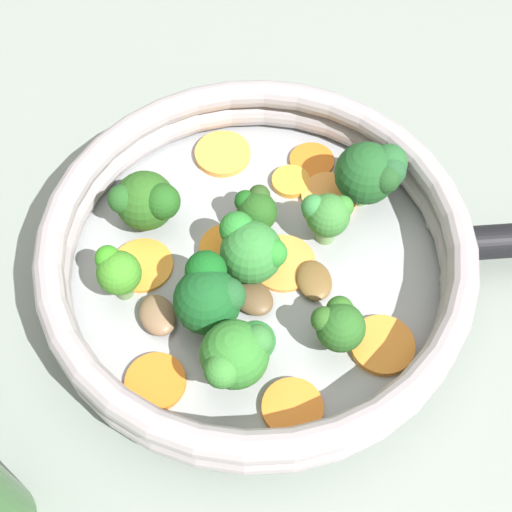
# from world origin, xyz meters

# --- Properties ---
(ground_plane) EXTENTS (4.00, 4.00, 0.00)m
(ground_plane) POSITION_xyz_m (0.00, 0.00, 0.00)
(ground_plane) COLOR gray
(skillet) EXTENTS (0.28, 0.28, 0.02)m
(skillet) POSITION_xyz_m (0.00, 0.00, 0.01)
(skillet) COLOR #939699
(skillet) RESTS_ON ground_plane
(skillet_rim_wall) EXTENTS (0.30, 0.30, 0.04)m
(skillet_rim_wall) POSITION_xyz_m (0.00, 0.00, 0.04)
(skillet_rim_wall) COLOR #9B9295
(skillet_rim_wall) RESTS_ON skillet
(skillet_rivet_left) EXTENTS (0.01, 0.01, 0.01)m
(skillet_rivet_left) POSITION_xyz_m (-0.07, 0.11, 0.02)
(skillet_rivet_left) COLOR #989896
(skillet_rivet_left) RESTS_ON skillet
(skillet_rivet_right) EXTENTS (0.01, 0.01, 0.01)m
(skillet_rivet_right) POSITION_xyz_m (-0.10, 0.08, 0.02)
(skillet_rivet_right) COLOR #95919A
(skillet_rivet_right) RESTS_ON skillet
(carrot_slice_0) EXTENTS (0.06, 0.06, 0.00)m
(carrot_slice_0) POSITION_xyz_m (-0.08, 0.01, 0.02)
(carrot_slice_0) COLOR #F79640
(carrot_slice_0) RESTS_ON skillet
(carrot_slice_1) EXTENTS (0.03, 0.03, 0.01)m
(carrot_slice_1) POSITION_xyz_m (-0.08, -0.02, 0.02)
(carrot_slice_1) COLOR gold
(carrot_slice_1) RESTS_ON skillet
(carrot_slice_2) EXTENTS (0.05, 0.05, 0.01)m
(carrot_slice_2) POSITION_xyz_m (0.07, 0.08, 0.02)
(carrot_slice_2) COLOR orange
(carrot_slice_2) RESTS_ON skillet
(carrot_slice_3) EXTENTS (0.05, 0.05, 0.00)m
(carrot_slice_3) POSITION_xyz_m (0.11, 0.00, 0.02)
(carrot_slice_3) COLOR orange
(carrot_slice_3) RESTS_ON skillet
(carrot_slice_4) EXTENTS (0.05, 0.05, 0.01)m
(carrot_slice_4) POSITION_xyz_m (-0.07, -0.08, 0.02)
(carrot_slice_4) COLOR #F8993C
(carrot_slice_4) RESTS_ON skillet
(carrot_slice_5) EXTENTS (0.06, 0.06, 0.01)m
(carrot_slice_5) POSITION_xyz_m (-0.00, 0.10, 0.02)
(carrot_slice_5) COLOR orange
(carrot_slice_5) RESTS_ON skillet
(carrot_slice_6) EXTENTS (0.05, 0.05, 0.00)m
(carrot_slice_6) POSITION_xyz_m (-0.10, -0.02, 0.02)
(carrot_slice_6) COLOR orange
(carrot_slice_6) RESTS_ON skillet
(carrot_slice_7) EXTENTS (0.06, 0.06, 0.00)m
(carrot_slice_7) POSITION_xyz_m (0.05, -0.07, 0.02)
(carrot_slice_7) COLOR orange
(carrot_slice_7) RESTS_ON skillet
(carrot_slice_8) EXTENTS (0.05, 0.05, 0.00)m
(carrot_slice_8) POSITION_xyz_m (0.00, -0.03, 0.02)
(carrot_slice_8) COLOR orange
(carrot_slice_8) RESTS_ON skillet
(carrot_slice_9) EXTENTS (0.06, 0.06, 0.00)m
(carrot_slice_9) POSITION_xyz_m (-0.01, 0.01, 0.02)
(carrot_slice_9) COLOR #F9953F
(carrot_slice_9) RESTS_ON skillet
(broccoli_floret_0) EXTENTS (0.03, 0.03, 0.04)m
(broccoli_floret_0) POSITION_xyz_m (0.07, -0.06, 0.04)
(broccoli_floret_0) COLOR #688851
(broccoli_floret_0) RESTS_ON skillet
(broccoli_floret_1) EXTENTS (0.03, 0.03, 0.04)m
(broccoli_floret_1) POSITION_xyz_m (-0.03, -0.02, 0.04)
(broccoli_floret_1) COLOR #5E8E56
(broccoli_floret_1) RESTS_ON skillet
(broccoli_floret_2) EXTENTS (0.05, 0.04, 0.05)m
(broccoli_floret_2) POSITION_xyz_m (0.07, 0.04, 0.05)
(broccoli_floret_2) COLOR #7B975F
(broccoli_floret_2) RESTS_ON skillet
(broccoli_floret_3) EXTENTS (0.04, 0.05, 0.05)m
(broccoli_floret_3) POSITION_xyz_m (0.00, -0.00, 0.04)
(broccoli_floret_3) COLOR #79A15A
(broccoli_floret_3) RESTS_ON skillet
(broccoli_floret_4) EXTENTS (0.03, 0.04, 0.04)m
(broccoli_floret_4) POSITION_xyz_m (0.02, 0.08, 0.04)
(broccoli_floret_4) COLOR #6D874C
(broccoli_floret_4) RESTS_ON skillet
(broccoli_floret_5) EXTENTS (0.03, 0.03, 0.04)m
(broccoli_floret_5) POSITION_xyz_m (-0.05, 0.02, 0.04)
(broccoli_floret_5) COLOR #6F985B
(broccoli_floret_5) RESTS_ON skillet
(broccoli_floret_6) EXTENTS (0.04, 0.05, 0.05)m
(broccoli_floret_6) POSITION_xyz_m (0.02, -0.09, 0.04)
(broccoli_floret_6) COLOR #8BA85C
(broccoli_floret_6) RESTS_ON skillet
(broccoli_floret_7) EXTENTS (0.05, 0.05, 0.05)m
(broccoli_floret_7) POSITION_xyz_m (0.05, -0.00, 0.05)
(broccoli_floret_7) COLOR #7B9E60
(broccoli_floret_7) RESTS_ON skillet
(broccoli_floret_8) EXTENTS (0.05, 0.05, 0.06)m
(broccoli_floret_8) POSITION_xyz_m (-0.10, 0.03, 0.05)
(broccoli_floret_8) COLOR #6B9A54
(broccoli_floret_8) RESTS_ON skillet
(mushroom_piece_0) EXTENTS (0.04, 0.04, 0.01)m
(mushroom_piece_0) POSITION_xyz_m (-0.01, 0.04, 0.02)
(mushroom_piece_0) COLOR brown
(mushroom_piece_0) RESTS_ON skillet
(mushroom_piece_1) EXTENTS (0.03, 0.04, 0.01)m
(mushroom_piece_1) POSITION_xyz_m (0.02, 0.01, 0.02)
(mushroom_piece_1) COLOR brown
(mushroom_piece_1) RESTS_ON skillet
(mushroom_piece_2) EXTENTS (0.04, 0.04, 0.01)m
(mushroom_piece_2) POSITION_xyz_m (0.07, -0.03, 0.02)
(mushroom_piece_2) COLOR brown
(mushroom_piece_2) RESTS_ON skillet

